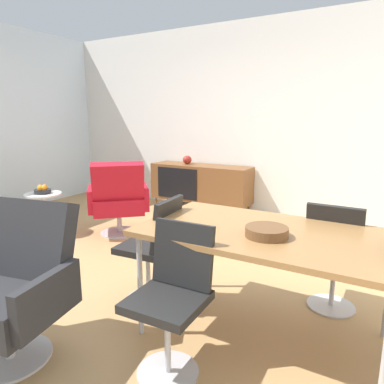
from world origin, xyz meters
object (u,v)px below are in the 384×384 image
(dining_table, at_px, (266,237))
(lounge_chair_red, at_px, (118,198))
(sideboard, at_px, (200,183))
(wooden_bowl_on_table, at_px, (267,232))
(dining_chair_front_left, at_px, (173,294))
(dining_chair_near_window, at_px, (154,246))
(magazine_stack, at_px, (33,210))
(side_table_round, at_px, (44,209))
(fruit_bowl, at_px, (42,190))
(vase_cobalt, at_px, (187,160))
(dining_chair_back_right, at_px, (334,252))
(armchair_black_shell, at_px, (12,283))

(dining_table, bearing_deg, lounge_chair_red, 153.49)
(sideboard, height_order, dining_table, dining_table)
(wooden_bowl_on_table, bearing_deg, dining_table, 108.58)
(dining_table, relative_size, dining_chair_front_left, 1.87)
(dining_table, bearing_deg, dining_chair_front_left, -122.19)
(dining_chair_near_window, xyz_separation_m, magazine_stack, (-2.99, 1.08, -0.36))
(side_table_round, bearing_deg, dining_chair_front_left, -24.51)
(wooden_bowl_on_table, height_order, fruit_bowl, wooden_bowl_on_table)
(fruit_bowl, bearing_deg, lounge_chair_red, 26.88)
(dining_chair_near_window, bearing_deg, vase_cobalt, 115.60)
(sideboard, xyz_separation_m, vase_cobalt, (-0.24, 0.00, 0.35))
(wooden_bowl_on_table, xyz_separation_m, dining_chair_near_window, (-0.92, 0.11, -0.30))
(sideboard, xyz_separation_m, magazine_stack, (-1.96, -1.57, -0.33))
(side_table_round, bearing_deg, lounge_chair_red, 26.86)
(side_table_round, relative_size, magazine_stack, 1.25)
(side_table_round, height_order, magazine_stack, side_table_round)
(dining_chair_near_window, height_order, magazine_stack, dining_chair_near_window)
(sideboard, xyz_separation_m, dining_chair_back_right, (2.27, -2.10, 0.03))
(dining_table, relative_size, armchair_black_shell, 1.69)
(sideboard, height_order, vase_cobalt, vase_cobalt)
(sideboard, height_order, dining_chair_front_left, dining_chair_front_left)
(dining_table, xyz_separation_m, side_table_round, (-3.08, 0.68, -0.38))
(vase_cobalt, distance_m, dining_chair_near_window, 2.96)
(armchair_black_shell, bearing_deg, vase_cobalt, 104.00)
(lounge_chair_red, bearing_deg, wooden_bowl_on_table, -28.27)
(vase_cobalt, relative_size, fruit_bowl, 0.71)
(magazine_stack, bearing_deg, wooden_bowl_on_table, -16.93)
(vase_cobalt, xyz_separation_m, lounge_chair_red, (-0.07, -1.55, -0.32))
(vase_cobalt, bearing_deg, wooden_bowl_on_table, -51.55)
(side_table_round, bearing_deg, wooden_bowl_on_table, -14.23)
(dining_table, relative_size, dining_chair_back_right, 1.87)
(armchair_black_shell, relative_size, fruit_bowl, 4.73)
(dining_table, xyz_separation_m, armchair_black_shell, (-1.27, -0.93, -0.23))
(sideboard, bearing_deg, dining_chair_front_left, -64.02)
(dining_chair_front_left, height_order, fruit_bowl, dining_chair_front_left)
(dining_chair_near_window, bearing_deg, sideboard, 111.22)
(vase_cobalt, height_order, armchair_black_shell, armchair_black_shell)
(vase_cobalt, height_order, lounge_chair_red, lounge_chair_red)
(vase_cobalt, bearing_deg, magazine_stack, -137.44)
(dining_table, bearing_deg, dining_chair_back_right, 57.99)
(dining_chair_near_window, bearing_deg, wooden_bowl_on_table, -6.81)
(side_table_round, bearing_deg, dining_chair_back_right, -2.07)
(lounge_chair_red, height_order, side_table_round, lounge_chair_red)
(armchair_black_shell, bearing_deg, sideboard, 100.31)
(sideboard, relative_size, armchair_black_shell, 1.69)
(wooden_bowl_on_table, distance_m, fruit_bowl, 3.22)
(wooden_bowl_on_table, xyz_separation_m, dining_chair_front_left, (-0.39, -0.45, -0.30))
(dining_chair_front_left, height_order, dining_chair_back_right, same)
(dining_table, distance_m, dining_chair_front_left, 0.70)
(sideboard, distance_m, vase_cobalt, 0.42)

